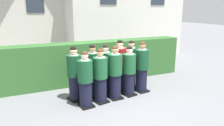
{
  "coord_description": "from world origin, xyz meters",
  "views": [
    {
      "loc": [
        -2.59,
        -5.54,
        2.67
      ],
      "look_at": [
        0.0,
        0.28,
        1.05
      ],
      "focal_mm": 34.12,
      "sensor_mm": 36.0,
      "label": 1
    }
  ],
  "objects": [
    {
      "name": "student_front_row_2",
      "position": [
        -0.01,
        0.02,
        0.78
      ],
      "size": [
        0.43,
        0.51,
        1.64
      ],
      "color": "black",
      "rests_on": "ground"
    },
    {
      "name": "hedge",
      "position": [
        0.0,
        1.8,
        0.75
      ],
      "size": [
        7.0,
        0.7,
        1.51
      ],
      "color": "#33662D",
      "rests_on": "ground"
    },
    {
      "name": "student_rear_row_1",
      "position": [
        -0.58,
        0.44,
        0.78
      ],
      "size": [
        0.43,
        0.54,
        1.64
      ],
      "color": "black",
      "rests_on": "ground"
    },
    {
      "name": "student_front_row_1",
      "position": [
        -0.52,
        -0.06,
        0.76
      ],
      "size": [
        0.45,
        0.54,
        1.6
      ],
      "color": "black",
      "rests_on": "ground"
    },
    {
      "name": "student_rear_row_4",
      "position": [
        0.93,
        0.75,
        0.78
      ],
      "size": [
        0.47,
        0.56,
        1.64
      ],
      "color": "black",
      "rests_on": "ground"
    },
    {
      "name": "student_front_row_3",
      "position": [
        0.5,
        0.08,
        0.75
      ],
      "size": [
        0.44,
        0.51,
        1.58
      ],
      "color": "black",
      "rests_on": "ground"
    },
    {
      "name": "student_rear_row_0",
      "position": [
        -1.17,
        0.37,
        0.78
      ],
      "size": [
        0.48,
        0.55,
        1.64
      ],
      "color": "black",
      "rests_on": "ground"
    },
    {
      "name": "oak_tree_right",
      "position": [
        5.83,
        6.48,
        2.91
      ],
      "size": [
        2.67,
        2.67,
        4.25
      ],
      "color": "brown",
      "rests_on": "ground"
    },
    {
      "name": "ground_plane",
      "position": [
        0.0,
        0.0,
        0.0
      ],
      "size": [
        60.0,
        60.0,
        0.0
      ],
      "primitive_type": "plane",
      "color": "slate"
    },
    {
      "name": "student_in_red_blazer",
      "position": [
        0.45,
        0.65,
        0.81
      ],
      "size": [
        0.47,
        0.57,
        1.7
      ],
      "color": "black",
      "rests_on": "ground"
    },
    {
      "name": "student_front_row_4",
      "position": [
        1.02,
        0.19,
        0.8
      ],
      "size": [
        0.44,
        0.52,
        1.67
      ],
      "color": "black",
      "rests_on": "ground"
    },
    {
      "name": "student_rear_row_2",
      "position": [
        -0.11,
        0.55,
        0.76
      ],
      "size": [
        0.44,
        0.53,
        1.6
      ],
      "color": "black",
      "rests_on": "ground"
    },
    {
      "name": "student_front_row_0",
      "position": [
        -1.01,
        -0.18,
        0.76
      ],
      "size": [
        0.43,
        0.5,
        1.59
      ],
      "color": "black",
      "rests_on": "ground"
    }
  ]
}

